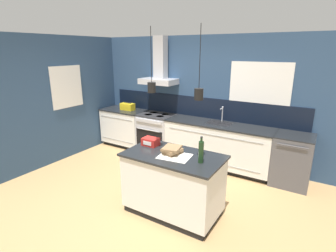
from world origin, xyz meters
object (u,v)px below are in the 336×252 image
at_px(dishwasher, 292,160).
at_px(bottle_on_island, 201,152).
at_px(yellow_toolbox, 128,107).
at_px(oven_range, 157,134).
at_px(red_supply_box, 151,142).
at_px(book_stack, 172,150).

distance_m(dishwasher, bottle_on_island, 2.17).
bearing_deg(yellow_toolbox, oven_range, -0.29).
bearing_deg(oven_range, dishwasher, 0.08).
height_order(dishwasher, red_supply_box, red_supply_box).
height_order(bottle_on_island, yellow_toolbox, bottle_on_island).
height_order(book_stack, red_supply_box, red_supply_box).
distance_m(oven_range, book_stack, 2.40).
distance_m(red_supply_box, yellow_toolbox, 2.53).
bearing_deg(book_stack, dishwasher, 53.02).
height_order(dishwasher, bottle_on_island, bottle_on_island).
height_order(red_supply_box, yellow_toolbox, yellow_toolbox).
distance_m(oven_range, dishwasher, 2.85).
distance_m(dishwasher, book_stack, 2.33).
relative_size(oven_range, yellow_toolbox, 2.68).
height_order(oven_range, book_stack, book_stack).
relative_size(oven_range, dishwasher, 1.00).
bearing_deg(bottle_on_island, yellow_toolbox, 146.18).
xyz_separation_m(dishwasher, red_supply_box, (-1.83, -1.69, 0.51)).
distance_m(bottle_on_island, red_supply_box, 0.94).
height_order(oven_range, red_supply_box, red_supply_box).
distance_m(bottle_on_island, yellow_toolbox, 3.37).
xyz_separation_m(dishwasher, book_stack, (-1.37, -1.82, 0.51)).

